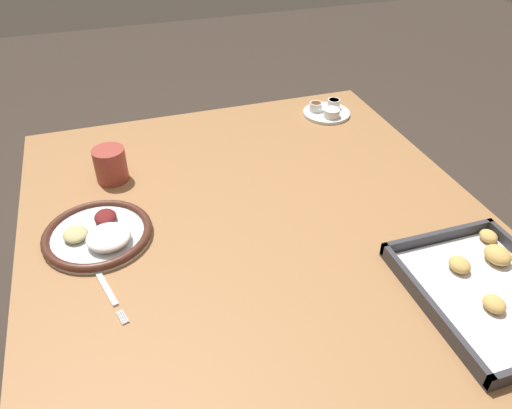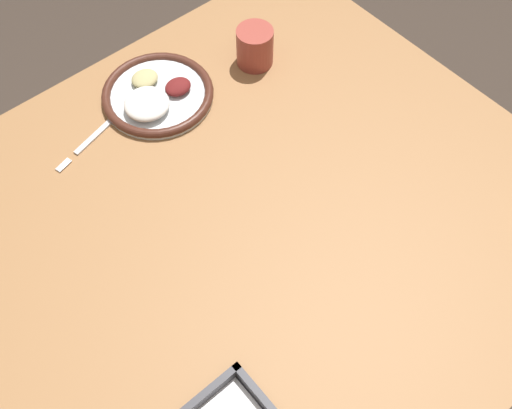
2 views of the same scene
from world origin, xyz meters
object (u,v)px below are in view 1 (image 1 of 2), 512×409
Objects in this scene: fork at (106,287)px; baking_tray at (491,291)px; drinking_cup at (111,165)px; dinner_plate at (99,234)px; saucer_plate at (327,111)px.

baking_tray is at bearing 55.73° from fork.
drinking_cup is at bearing -134.21° from baking_tray.
fork is 0.55× the size of baking_tray.
baking_tray is (0.26, 0.72, 0.01)m from fork.
saucer_plate is (-0.41, 0.75, 0.00)m from dinner_plate.
drinking_cup reaches higher than baking_tray.
drinking_cup is (-0.24, 0.05, 0.03)m from dinner_plate.
saucer_plate is at bearing 103.70° from drinking_cup.
fork is at bearing -52.70° from saucer_plate.
dinner_plate is at bearing -119.94° from baking_tray.
dinner_plate is 0.16m from fork.
fork is 1.28× the size of saucer_plate.
drinking_cup is at bearing -76.30° from saucer_plate.
fork is at bearing -109.46° from baking_tray.
saucer_plate is at bearing 112.48° from fork.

